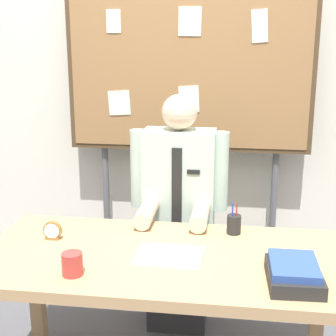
# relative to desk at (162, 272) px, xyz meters

# --- Properties ---
(back_wall) EXTENTS (6.40, 0.08, 2.70)m
(back_wall) POSITION_rel_desk_xyz_m (0.00, 1.35, 0.70)
(back_wall) COLOR silver
(back_wall) RESTS_ON ground_plane
(desk) EXTENTS (1.63, 0.80, 0.74)m
(desk) POSITION_rel_desk_xyz_m (0.00, 0.00, 0.00)
(desk) COLOR tan
(desk) RESTS_ON ground_plane
(person) EXTENTS (0.55, 0.56, 1.38)m
(person) POSITION_rel_desk_xyz_m (0.00, 0.64, -0.01)
(person) COLOR #2D2D33
(person) RESTS_ON ground_plane
(bulletin_board) EXTENTS (1.57, 0.09, 2.09)m
(bulletin_board) POSITION_rel_desk_xyz_m (-0.00, 1.15, 0.85)
(bulletin_board) COLOR #4C3823
(bulletin_board) RESTS_ON ground_plane
(book_stack) EXTENTS (0.22, 0.30, 0.09)m
(book_stack) POSITION_rel_desk_xyz_m (0.56, -0.19, 0.13)
(book_stack) COLOR #262626
(book_stack) RESTS_ON desk
(open_notebook) EXTENTS (0.30, 0.23, 0.01)m
(open_notebook) POSITION_rel_desk_xyz_m (0.04, -0.02, 0.09)
(open_notebook) COLOR silver
(open_notebook) RESTS_ON desk
(desk_clock) EXTENTS (0.09, 0.04, 0.09)m
(desk_clock) POSITION_rel_desk_xyz_m (-0.55, 0.10, 0.13)
(desk_clock) COLOR olive
(desk_clock) RESTS_ON desk
(coffee_mug) EXTENTS (0.09, 0.09, 0.10)m
(coffee_mug) POSITION_rel_desk_xyz_m (-0.33, -0.24, 0.14)
(coffee_mug) COLOR #B23833
(coffee_mug) RESTS_ON desk
(pen_holder) EXTENTS (0.07, 0.07, 0.16)m
(pen_holder) POSITION_rel_desk_xyz_m (0.32, 0.29, 0.14)
(pen_holder) COLOR #262626
(pen_holder) RESTS_ON desk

